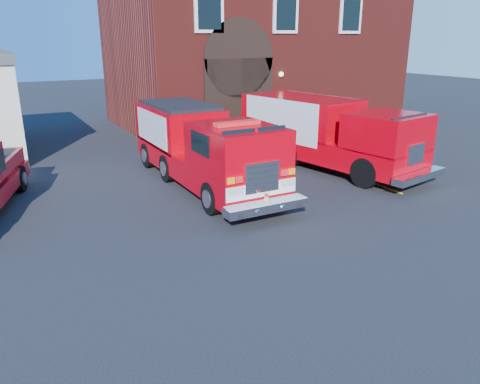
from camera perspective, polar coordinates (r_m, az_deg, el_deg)
ground at (r=12.95m, az=-2.55°, el=-4.00°), size 100.00×100.00×0.00m
parking_stripe_near at (r=17.33m, az=15.59°, el=1.17°), size 0.12×3.00×0.01m
parking_stripe_mid at (r=19.49m, az=9.53°, el=3.48°), size 0.12×3.00×0.01m
parking_stripe_far at (r=21.85m, az=4.71°, el=5.28°), size 0.12×3.00×0.01m
fire_station at (r=28.56m, az=1.33°, el=17.00°), size 15.20×10.20×8.45m
fire_engine at (r=16.20m, az=-4.65°, el=5.56°), size 2.48×8.47×2.61m
secondary_truck at (r=18.76m, az=10.41°, el=7.33°), size 3.93×8.42×2.63m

